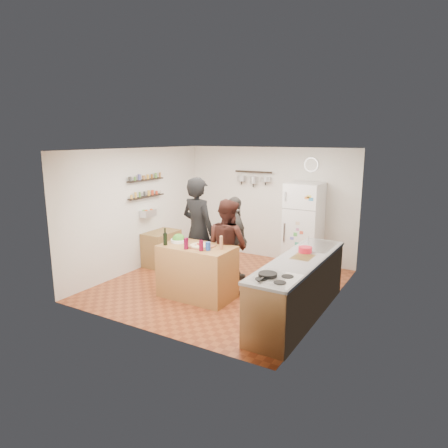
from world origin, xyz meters
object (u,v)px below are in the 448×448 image
Objects in this scene: wall_clock at (311,165)px; red_bowl at (305,250)px; wine_bottle at (165,239)px; person_left at (198,231)px; person_back at (234,238)px; skillet at (268,275)px; fridge at (303,226)px; prep_island at (197,272)px; pepper_mill at (221,244)px; person_center at (227,246)px; side_table at (162,248)px; counter_run at (298,289)px; salt_canister at (208,246)px; salad_bowl at (179,241)px.

red_bowl is at bearing -72.67° from wall_clock.
person_left is (0.14, 0.79, -0.01)m from wine_bottle.
skillet is at bearing 165.09° from person_back.
person_left is 1.12× the size of fridge.
wall_clock is at bearing 69.86° from prep_island.
pepper_mill is 0.53m from person_center.
pepper_mill reaches higher than skillet.
person_left reaches higher than side_table.
prep_island is 1.77m from counter_run.
side_table is (-1.97, 0.57, -0.47)m from person_center.
salt_canister is (-0.15, -0.17, -0.02)m from pepper_mill.
person_center is 0.63× the size of counter_run.
skillet is 1.15× the size of red_bowl.
person_left reaches higher than fridge.
person_center is at bearing 143.77° from person_back.
fridge is (1.52, 2.66, -0.12)m from wine_bottle.
fridge is (0.57, 2.39, -0.10)m from pepper_mill.
salt_canister is 0.08× the size of person_center.
side_table is at bearing 146.75° from prep_island.
salt_canister reaches higher than side_table.
salt_canister is at bearing 135.05° from person_back.
salad_bowl is 0.87m from pepper_mill.
side_table is (-1.25, 1.05, -0.57)m from salad_bowl.
fridge is at bearing 60.34° from wine_bottle.
fridge is 1.29m from wall_clock.
prep_island is 0.61m from salt_canister.
person_left is at bearing 79.68° from wine_bottle.
person_center is 2.05m from fridge.
wall_clock is (-0.75, 2.63, 1.70)m from counter_run.
wall_clock is at bearing 105.92° from counter_run.
person_center is (0.71, 0.48, -0.10)m from salad_bowl.
side_table is (-1.67, 1.10, -0.09)m from prep_island.
pepper_mill is at bearing 15.87° from wine_bottle.
fridge reaches higher than salad_bowl.
red_bowl is at bearing 17.16° from prep_island.
prep_island is 5.93× the size of wine_bottle.
person_back is at bearing -119.09° from person_left.
red_bowl is (1.72, 0.53, 0.51)m from prep_island.
person_back is at bearing 99.05° from salt_canister.
person_left is 6.71× the size of wall_clock.
salad_bowl is at bearing -177.57° from counter_run.
wine_bottle is 0.13× the size of person_back.
person_left reaches higher than counter_run.
pepper_mill is 0.96m from person_left.
pepper_mill is at bearing -101.76° from wall_clock.
wine_bottle reaches higher than counter_run.
person_center is at bearing 43.19° from wine_bottle.
fridge reaches higher than pepper_mill.
pepper_mill reaches higher than counter_run.
wall_clock is (1.52, 2.99, 1.13)m from wine_bottle.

